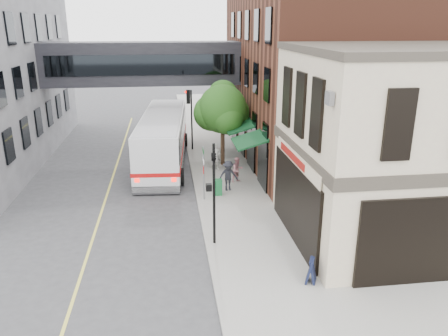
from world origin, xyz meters
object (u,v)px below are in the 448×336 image
object	(u,v)px
bus	(163,137)
pedestrian_b	(238,170)
newspaper_box	(218,187)
pedestrian_a	(216,156)
pedestrian_c	(228,176)
sandwich_board	(311,271)

from	to	relation	value
bus	pedestrian_b	xyz separation A→B (m)	(4.38, -4.84, -0.95)
bus	newspaper_box	xyz separation A→B (m)	(2.97, -6.77, -1.27)
pedestrian_a	pedestrian_c	size ratio (longest dim) A/B	1.00
bus	newspaper_box	size ratio (longest dim) A/B	14.12
pedestrian_a	newspaper_box	xyz separation A→B (m)	(-0.38, -4.45, -0.43)
pedestrian_b	pedestrian_c	world-z (taller)	pedestrian_c
pedestrian_c	sandwich_board	world-z (taller)	pedestrian_c
pedestrian_a	pedestrian_b	world-z (taller)	pedestrian_a
bus	sandwich_board	bearing A→B (deg)	-71.38
bus	pedestrian_c	xyz separation A→B (m)	(3.63, -6.14, -0.84)
pedestrian_c	bus	bearing A→B (deg)	115.47
pedestrian_b	newspaper_box	xyz separation A→B (m)	(-1.41, -1.93, -0.32)
sandwich_board	pedestrian_a	bearing A→B (deg)	123.04
pedestrian_a	pedestrian_b	distance (m)	2.73
pedestrian_b	sandwich_board	size ratio (longest dim) A/B	1.63
pedestrian_c	sandwich_board	size ratio (longest dim) A/B	1.86
bus	sandwich_board	xyz separation A→B (m)	(5.33, -15.83, -1.25)
newspaper_box	sandwich_board	distance (m)	9.37
bus	pedestrian_c	size ratio (longest dim) A/B	7.17
pedestrian_c	newspaper_box	world-z (taller)	pedestrian_c
pedestrian_b	sandwich_board	xyz separation A→B (m)	(0.96, -10.99, -0.30)
pedestrian_a	sandwich_board	xyz separation A→B (m)	(1.98, -13.51, -0.41)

